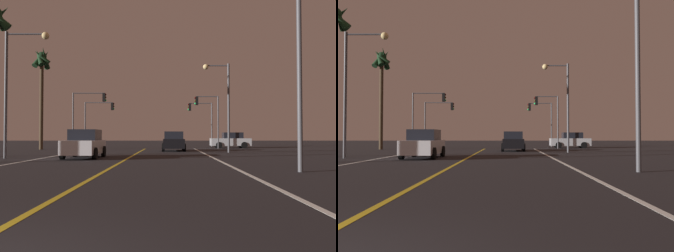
% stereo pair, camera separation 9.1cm
% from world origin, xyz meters
% --- Properties ---
extents(lane_edge_right, '(0.16, 40.19, 0.01)m').
position_xyz_m(lane_edge_right, '(5.08, 14.09, 0.00)').
color(lane_edge_right, silver).
rests_on(lane_edge_right, ground).
extents(lane_edge_left, '(0.16, 40.19, 0.01)m').
position_xyz_m(lane_edge_left, '(-5.08, 14.09, 0.00)').
color(lane_edge_left, silver).
rests_on(lane_edge_left, ground).
extents(lane_center_divider, '(0.16, 40.19, 0.01)m').
position_xyz_m(lane_center_divider, '(0.00, 14.09, 0.00)').
color(lane_center_divider, gold).
rests_on(lane_center_divider, ground).
extents(car_crossing_side, '(4.30, 2.02, 1.70)m').
position_xyz_m(car_crossing_side, '(9.23, 36.31, 0.82)').
color(car_crossing_side, black).
rests_on(car_crossing_side, ground).
extents(car_oncoming, '(2.02, 4.30, 1.70)m').
position_xyz_m(car_oncoming, '(-2.62, 18.52, 0.82)').
color(car_oncoming, black).
rests_on(car_oncoming, ground).
extents(car_ahead_far, '(2.02, 4.30, 1.70)m').
position_xyz_m(car_ahead_far, '(2.85, 28.56, 0.82)').
color(car_ahead_far, black).
rests_on(car_ahead_far, ground).
extents(traffic_light_near_right, '(2.57, 0.36, 5.52)m').
position_xyz_m(traffic_light_near_right, '(6.46, 34.69, 4.07)').
color(traffic_light_near_right, '#4C4C51').
rests_on(traffic_light_near_right, ground).
extents(traffic_light_near_left, '(3.58, 0.36, 5.88)m').
position_xyz_m(traffic_light_near_left, '(-5.99, 34.69, 4.36)').
color(traffic_light_near_left, '#4C4C51').
rests_on(traffic_light_near_left, ground).
extents(traffic_light_far_right, '(2.96, 0.36, 5.31)m').
position_xyz_m(traffic_light_far_right, '(6.24, 40.19, 3.95)').
color(traffic_light_far_right, '#4C4C51').
rests_on(traffic_light_far_right, ground).
extents(traffic_light_far_left, '(3.59, 0.36, 5.39)m').
position_xyz_m(traffic_light_far_left, '(-5.93, 40.19, 4.03)').
color(traffic_light_far_left, '#4C4C51').
rests_on(traffic_light_far_left, ground).
extents(street_lamp_right_near, '(2.38, 0.44, 8.26)m').
position_xyz_m(street_lamp_right_near, '(6.65, 10.27, 5.24)').
color(street_lamp_right_near, '#4C4C51').
rests_on(street_lamp_right_near, ground).
extents(street_lamp_left_mid, '(2.61, 0.44, 7.48)m').
position_xyz_m(street_lamp_left_mid, '(-6.54, 18.14, 4.82)').
color(street_lamp_left_mid, '#4C4C51').
rests_on(street_lamp_left_mid, ground).
extents(street_lamp_right_far, '(2.12, 0.44, 7.08)m').
position_xyz_m(street_lamp_right_far, '(6.66, 25.56, 4.57)').
color(street_lamp_right_far, '#4C4C51').
rests_on(street_lamp_right_far, ground).
extents(palm_tree_left_far, '(1.87, 2.11, 10.01)m').
position_xyz_m(palm_tree_left_far, '(-9.99, 31.92, 7.93)').
color(palm_tree_left_far, '#473826').
rests_on(palm_tree_left_far, ground).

